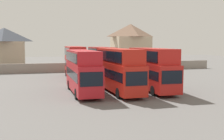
{
  "coord_description": "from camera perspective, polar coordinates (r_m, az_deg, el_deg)",
  "views": [
    {
      "loc": [
        -9.63,
        -30.85,
        5.63
      ],
      "look_at": [
        0.0,
        3.0,
        2.28
      ],
      "focal_mm": 45.6,
      "sensor_mm": 36.0,
      "label": 1
    }
  ],
  "objects": [
    {
      "name": "bus_5",
      "position": [
        46.44,
        -2.07,
        1.93
      ],
      "size": [
        2.64,
        10.51,
        4.96
      ],
      "rotation": [
        0.0,
        0.0,
        -1.57
      ],
      "color": "red",
      "rests_on": "ground"
    },
    {
      "name": "bus_3",
      "position": [
        33.98,
        8.02,
        0.63
      ],
      "size": [
        2.93,
        10.71,
        5.01
      ],
      "rotation": [
        0.0,
        0.0,
        -1.61
      ],
      "color": "red",
      "rests_on": "ground"
    },
    {
      "name": "depot_boundary_wall",
      "position": [
        56.2,
        -5.96,
        0.58
      ],
      "size": [
        56.0,
        0.5,
        1.8
      ],
      "primitive_type": "cube",
      "color": "gray",
      "rests_on": "ground"
    },
    {
      "name": "bus_2",
      "position": [
        32.19,
        1.36,
        0.4
      ],
      "size": [
        2.78,
        10.7,
        4.99
      ],
      "rotation": [
        0.0,
        0.0,
        -1.55
      ],
      "color": "red",
      "rests_on": "ground"
    },
    {
      "name": "house_terrace_left",
      "position": [
        65.82,
        -20.72,
        4.15
      ],
      "size": [
        8.64,
        8.36,
        8.9
      ],
      "color": "tan",
      "rests_on": "ground"
    },
    {
      "name": "ground",
      "position": [
        50.11,
        -4.7,
        -1.03
      ],
      "size": [
        140.0,
        140.0,
        0.0
      ],
      "primitive_type": "plane",
      "color": "#605E5B"
    },
    {
      "name": "bus_4",
      "position": [
        45.8,
        -7.5,
        1.92
      ],
      "size": [
        2.94,
        11.39,
        5.08
      ],
      "rotation": [
        0.0,
        0.0,
        -1.62
      ],
      "color": "#B62826",
      "rests_on": "ground"
    },
    {
      "name": "bus_1",
      "position": [
        31.83,
        -5.94,
        0.15
      ],
      "size": [
        2.7,
        10.52,
        4.81
      ],
      "rotation": [
        0.0,
        0.0,
        -1.58
      ],
      "color": "red",
      "rests_on": "ground"
    },
    {
      "name": "house_terrace_centre",
      "position": [
        67.78,
        3.73,
        5.03
      ],
      "size": [
        8.37,
        7.79,
        10.1
      ],
      "color": "#C6B293",
      "rests_on": "ground"
    }
  ]
}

